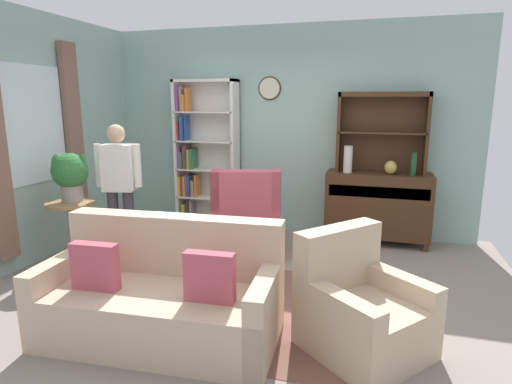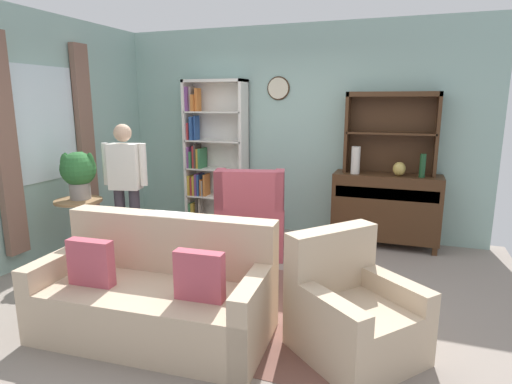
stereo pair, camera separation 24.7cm
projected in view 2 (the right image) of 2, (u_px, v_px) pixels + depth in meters
ground_plane at (240, 291)px, 4.15m from camera, size 5.40×4.60×0.02m
wall_back at (297, 131)px, 5.81m from camera, size 5.00×0.09×2.80m
wall_left at (29, 139)px, 4.71m from camera, size 0.16×4.20×2.80m
area_rug at (248, 307)px, 3.80m from camera, size 2.26×1.83×0.01m
bookshelf at (211, 156)px, 6.12m from camera, size 0.90×0.30×2.10m
sideboard at (386, 206)px, 5.34m from camera, size 1.30×0.45×0.92m
sideboard_hutch at (392, 122)px, 5.22m from camera, size 1.10×0.26×1.00m
vase_tall at (356, 160)px, 5.27m from camera, size 0.11×0.11×0.34m
vase_round at (399, 169)px, 5.13m from camera, size 0.15×0.15×0.17m
bottle_wine at (423, 166)px, 5.01m from camera, size 0.07×0.07×0.28m
couch_floral at (157, 295)px, 3.35m from camera, size 1.85×0.96×0.90m
armchair_floral at (352, 315)px, 3.08m from camera, size 1.08×1.08×0.88m
wingback_chair at (251, 223)px, 5.07m from camera, size 0.96×0.97×1.05m
plant_stand at (80, 223)px, 4.85m from camera, size 0.52×0.52×0.72m
potted_plant_large at (78, 171)px, 4.77m from camera, size 0.39×0.39×0.54m
potted_plant_small at (64, 261)px, 4.47m from camera, size 0.19×0.19×0.27m
person_reading at (126, 181)px, 4.86m from camera, size 0.52×0.27×1.56m
coffee_table at (220, 254)px, 4.12m from camera, size 0.80×0.50×0.42m
book_stack at (221, 241)px, 4.18m from camera, size 0.17×0.13×0.08m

